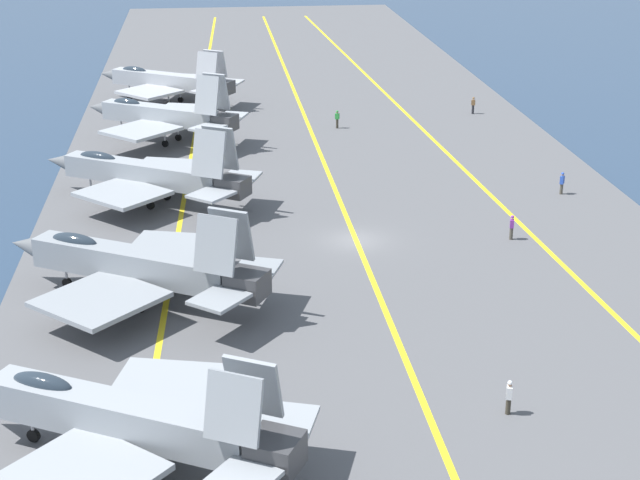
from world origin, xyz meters
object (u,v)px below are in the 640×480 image
(parked_jet_sixth, at_px, (168,81))
(crew_purple_vest, at_px, (512,226))
(crew_green_vest, at_px, (337,118))
(crew_brown_vest, at_px, (473,105))
(parked_jet_fourth, at_px, (148,174))
(crew_white_vest, at_px, (509,396))
(crew_blue_vest, at_px, (562,182))
(parked_jet_second, at_px, (125,419))
(parked_jet_fifth, at_px, (164,115))
(parked_jet_third, at_px, (137,265))

(parked_jet_sixth, distance_m, crew_purple_vest, 48.52)
(crew_green_vest, relative_size, crew_brown_vest, 1.01)
(parked_jet_fourth, bearing_deg, crew_white_vest, -150.83)
(crew_blue_vest, distance_m, crew_white_vest, 33.43)
(parked_jet_second, distance_m, crew_brown_vest, 65.76)
(parked_jet_second, distance_m, crew_purple_vest, 33.93)
(crew_blue_vest, bearing_deg, parked_jet_second, 136.74)
(crew_white_vest, bearing_deg, crew_brown_vest, -13.34)
(crew_purple_vest, bearing_deg, crew_green_vest, 14.52)
(parked_jet_fourth, height_order, parked_jet_fifth, parked_jet_fifth)
(parked_jet_second, relative_size, parked_jet_third, 0.97)
(parked_jet_second, relative_size, crew_purple_vest, 9.36)
(parked_jet_fourth, height_order, crew_blue_vest, parked_jet_fourth)
(parked_jet_sixth, bearing_deg, parked_jet_second, -179.96)
(parked_jet_second, bearing_deg, crew_white_vest, -83.03)
(crew_purple_vest, xyz_separation_m, crew_brown_vest, (34.34, -6.51, -0.01))
(parked_jet_third, xyz_separation_m, crew_white_vest, (-14.58, -17.76, -1.33))
(parked_jet_fifth, bearing_deg, parked_jet_third, 179.20)
(parked_jet_second, xyz_separation_m, crew_green_vest, (54.20, -16.23, -1.30))
(parked_jet_fourth, bearing_deg, parked_jet_third, -179.41)
(parked_jet_second, distance_m, parked_jet_fourth, 34.26)
(crew_purple_vest, height_order, crew_white_vest, crew_white_vest)
(crew_white_vest, distance_m, crew_green_vest, 52.10)
(parked_jet_sixth, bearing_deg, parked_jet_fifth, -179.69)
(parked_jet_fourth, distance_m, crew_purple_vest, 26.86)
(parked_jet_second, distance_m, crew_white_vest, 17.49)
(parked_jet_third, bearing_deg, crew_blue_vest, -62.85)
(parked_jet_third, bearing_deg, crew_purple_vest, -73.76)
(parked_jet_third, bearing_deg, parked_jet_fifth, -0.80)
(parked_jet_second, xyz_separation_m, parked_jet_third, (16.70, 0.45, 0.04))
(crew_green_vest, bearing_deg, crew_purple_vest, -165.48)
(crew_green_vest, bearing_deg, crew_blue_vest, -145.90)
(crew_green_vest, bearing_deg, parked_jet_fourth, 139.80)
(parked_jet_fifth, distance_m, crew_blue_vest, 35.74)
(parked_jet_sixth, height_order, crew_brown_vest, parked_jet_sixth)
(parked_jet_fifth, distance_m, crew_green_vest, 16.63)
(crew_blue_vest, bearing_deg, crew_green_vest, 34.10)
(parked_jet_fifth, height_order, parked_jet_sixth, parked_jet_fifth)
(crew_white_vest, bearing_deg, parked_jet_fourth, 29.17)
(parked_jet_fifth, height_order, crew_purple_vest, parked_jet_fifth)
(parked_jet_third, height_order, crew_green_vest, parked_jet_third)
(parked_jet_sixth, relative_size, crew_green_vest, 9.02)
(crew_brown_vest, bearing_deg, parked_jet_third, 143.18)
(parked_jet_fourth, relative_size, crew_blue_vest, 9.59)
(parked_jet_fifth, relative_size, parked_jet_sixth, 0.96)
(parked_jet_second, relative_size, parked_jet_fourth, 0.96)
(parked_jet_fifth, bearing_deg, crew_green_vest, -78.29)
(parked_jet_sixth, bearing_deg, crew_green_vest, -125.69)
(parked_jet_fifth, height_order, crew_green_vest, parked_jet_fifth)
(parked_jet_fifth, xyz_separation_m, crew_brown_vest, (7.34, -30.58, -1.63))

